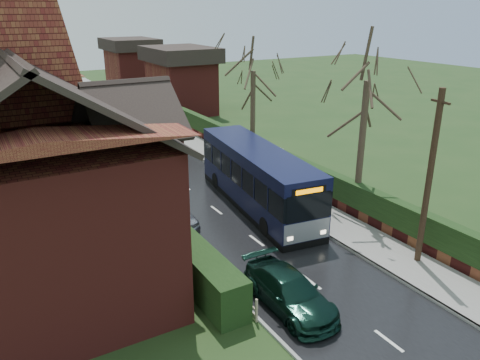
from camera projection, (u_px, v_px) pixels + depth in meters
ground at (282, 260)px, 19.89m from camera, size 140.00×140.00×0.00m
road at (186, 187)px, 28.00m from camera, size 6.00×100.00×0.02m
pavement at (246, 174)px, 29.98m from camera, size 2.50×100.00×0.14m
kerb_right at (230, 177)px, 29.42m from camera, size 0.12×100.00×0.14m
kerb_left at (136, 196)px, 26.54m from camera, size 0.12×100.00×0.10m
front_hedge at (152, 219)px, 21.83m from camera, size 1.20×16.00×1.60m
picket_fence at (167, 223)px, 22.30m from camera, size 0.10×16.00×0.90m
right_wall_hedge at (267, 156)px, 30.39m from camera, size 0.60×50.00×1.80m
brick_house at (29, 164)px, 18.13m from camera, size 9.30×14.60×10.30m
bus at (258, 178)px, 24.79m from camera, size 3.76×10.77×3.20m
car_silver at (170, 211)px, 22.94m from camera, size 1.71×4.18×1.42m
car_green at (290, 291)px, 16.56m from camera, size 1.88×4.40×1.26m
car_distant at (68, 92)px, 56.02m from camera, size 1.96×4.16×1.32m
bus_stop_sign at (280, 164)px, 25.99m from camera, size 0.14×0.44×2.88m
telegraph_pole at (429, 180)px, 18.40m from camera, size 0.25×0.94×7.33m
tree_right_near at (368, 71)px, 21.75m from camera, size 4.55×4.55×9.82m
tree_right_far at (253, 64)px, 30.26m from camera, size 4.61×4.61×8.90m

